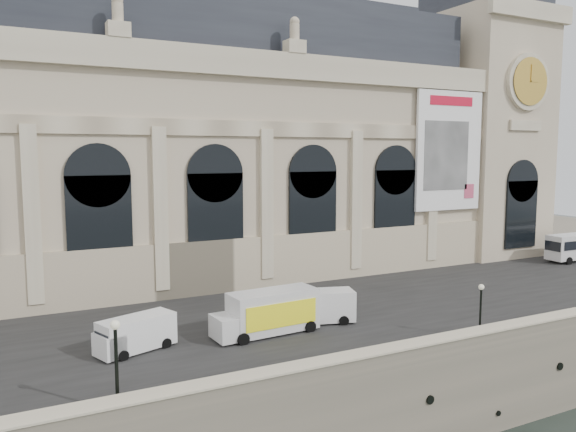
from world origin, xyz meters
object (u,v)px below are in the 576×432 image
(lamp_left, at_px, (116,367))
(lamp_right, at_px, (480,312))
(box_truck, at_px, (268,313))
(van_c, at_px, (133,335))
(van_b, at_px, (314,307))

(lamp_left, distance_m, lamp_right, 24.45)
(lamp_right, bearing_deg, lamp_left, -179.83)
(box_truck, height_order, lamp_left, lamp_left)
(box_truck, relative_size, lamp_left, 1.66)
(lamp_left, bearing_deg, box_truck, 32.83)
(van_c, xyz_separation_m, box_truck, (9.30, -0.65, 0.39))
(van_b, relative_size, lamp_left, 1.25)
(van_c, xyz_separation_m, lamp_left, (-2.44, -8.23, 1.19))
(van_c, relative_size, lamp_right, 1.42)
(box_truck, bearing_deg, van_b, 10.76)
(box_truck, bearing_deg, lamp_right, -30.56)
(van_c, distance_m, box_truck, 9.33)
(lamp_left, bearing_deg, van_b, 27.71)
(lamp_right, bearing_deg, box_truck, 149.44)
(van_c, bearing_deg, lamp_left, -106.51)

